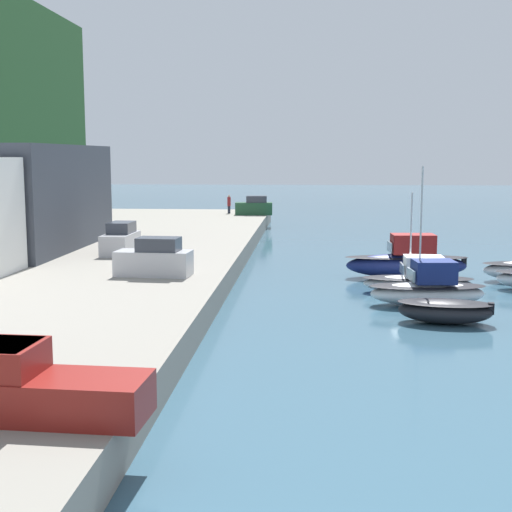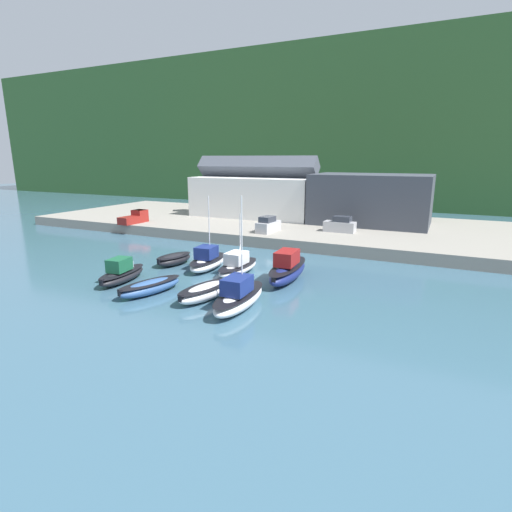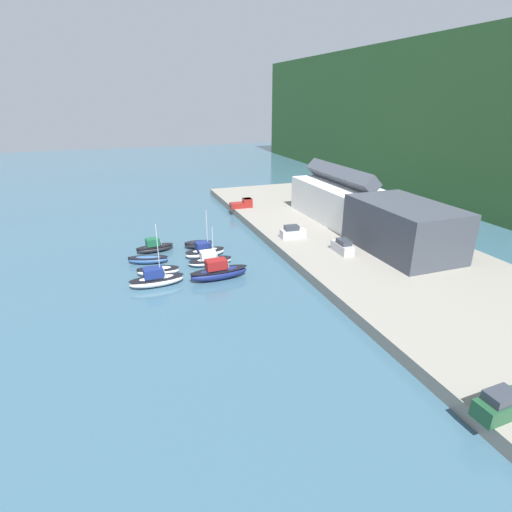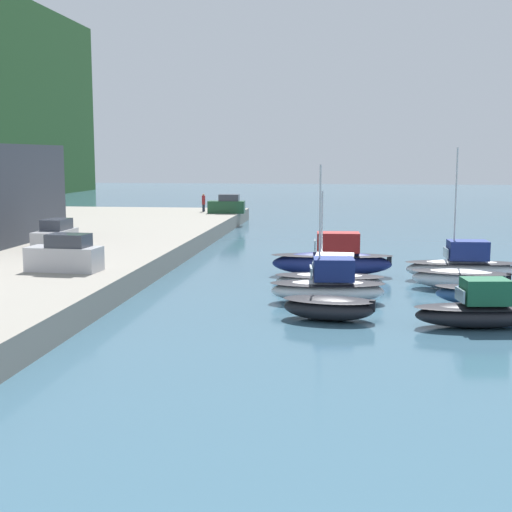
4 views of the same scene
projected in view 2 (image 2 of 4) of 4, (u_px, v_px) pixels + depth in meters
ground_plane at (243, 273)px, 40.06m from camera, size 320.00×320.00×0.00m
hillside_backdrop at (389, 133)px, 118.35m from camera, size 240.00×73.74×36.72m
quay_promenade at (318, 228)px, 61.99m from camera, size 92.52×28.45×1.44m
harbor_clubhouse at (256, 194)px, 68.66m from camera, size 21.48×10.17×10.18m
yacht_club_building at (371, 199)px, 60.34m from camera, size 17.12×10.56×7.45m
moored_boat_0 at (174, 259)px, 43.08m from camera, size 2.82×4.86×1.18m
moored_boat_1 at (208, 261)px, 41.33m from camera, size 3.00×6.56×7.57m
moored_boat_2 at (238, 266)px, 39.85m from camera, size 2.49×6.59×5.99m
moored_boat_3 at (288, 269)px, 37.49m from camera, size 2.75×8.32×2.94m
moored_boat_4 at (122, 273)px, 37.08m from camera, size 2.86×6.30×2.32m
moored_boat_5 at (150, 287)px, 33.88m from camera, size 3.51×6.35×1.17m
moored_boat_6 at (206, 291)px, 32.53m from camera, size 3.21×6.19×1.27m
moored_boat_7 at (239, 297)px, 30.48m from camera, size 2.61×7.34×8.58m
parked_car_0 at (268, 225)px, 54.21m from camera, size 2.11×4.32×2.16m
parked_car_2 at (340, 225)px, 54.24m from camera, size 4.23×1.88×2.16m
pickup_truck_0 at (135, 217)px, 61.88m from camera, size 2.20×4.82×1.90m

